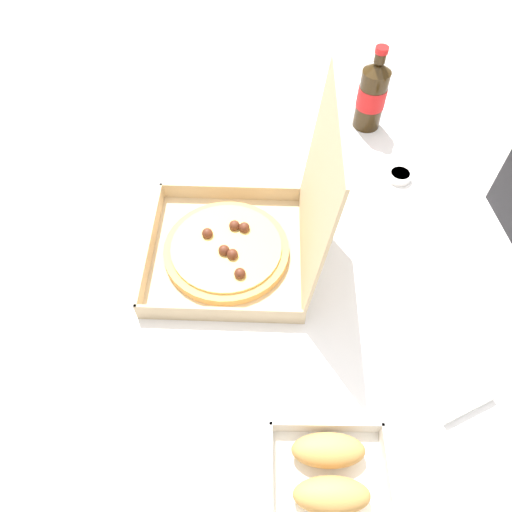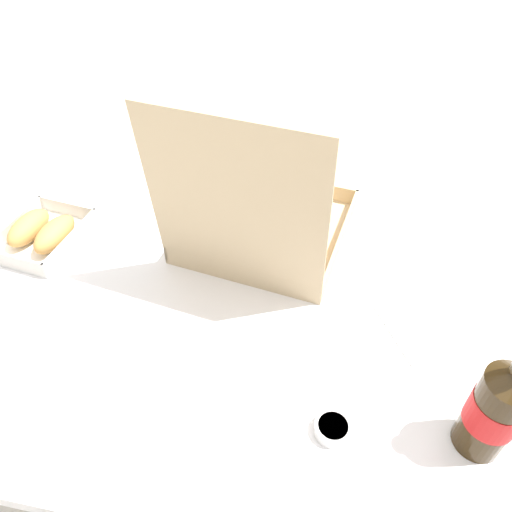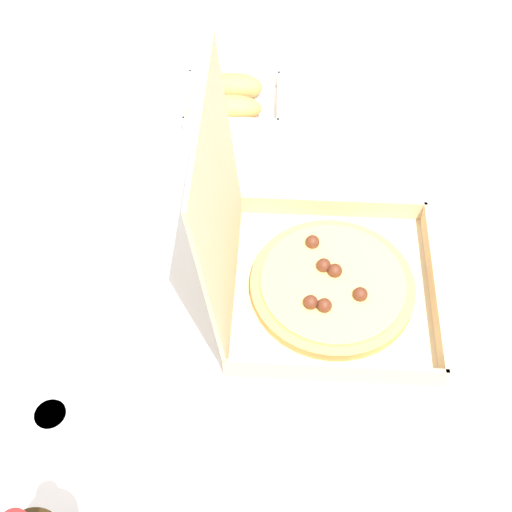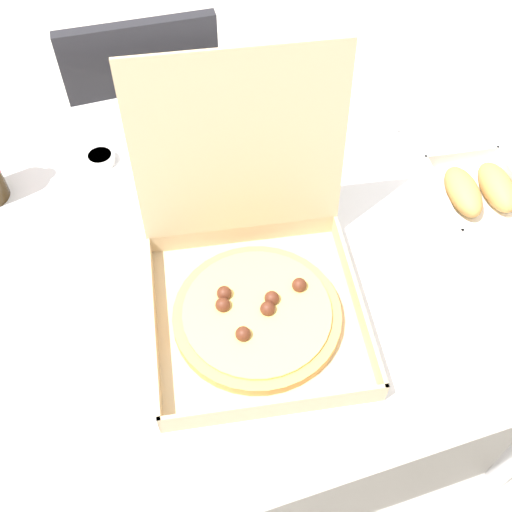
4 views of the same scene
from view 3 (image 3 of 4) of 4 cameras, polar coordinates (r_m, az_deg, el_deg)
name	(u,v)px [view 3 (image 3 of 4)]	position (r m, az deg, el deg)	size (l,w,h in m)	color
ground_plane	(235,458)	(1.78, -1.74, -16.56)	(10.00, 10.00, 0.00)	beige
dining_table	(226,318)	(1.19, -2.51, -5.24)	(1.25, 0.90, 0.73)	white
pizza_box_open	(312,271)	(1.08, 4.72, -1.29)	(0.38, 0.41, 0.38)	tan
bread_side_box	(233,100)	(1.41, -1.97, 12.99)	(0.17, 0.21, 0.06)	white
napkin_pile	(108,157)	(1.34, -12.34, 8.09)	(0.11, 0.11, 0.02)	white
dipping_sauce_cup	(51,416)	(1.04, -16.80, -12.77)	(0.06, 0.06, 0.02)	white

